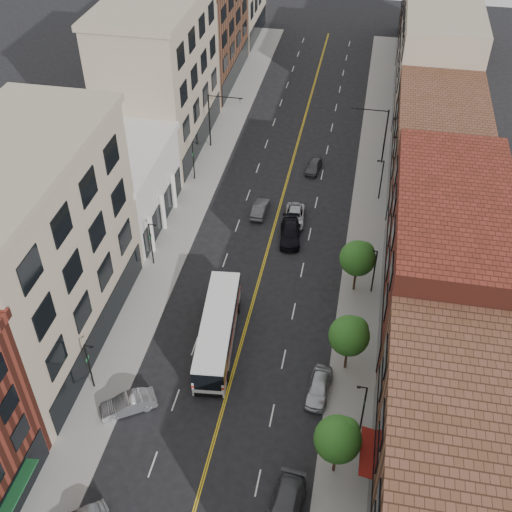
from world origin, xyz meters
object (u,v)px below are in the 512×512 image
Objects in this scene: city_bus at (218,329)px; car_parked_mid at (285,509)px; car_lane_behind at (260,209)px; car_parked_far at (319,387)px; car_lane_b at (294,216)px; car_lane_c at (314,166)px; car_lane_a at (290,233)px; car_angle_b at (128,404)px.

car_parked_mid is (8.28, -14.74, -1.03)m from city_bus.
city_bus is 3.04× the size of car_lane_behind.
car_parked_far is at bearing 113.69° from car_lane_behind.
car_lane_behind is at bearing 166.28° from car_lane_b.
city_bus is at bearing -92.00° from car_lane_c.
car_lane_a is (-4.26, 30.78, -0.04)m from car_parked_mid.
car_lane_b is at bearing 107.47° from car_parked_far.
car_angle_b is 1.16× the size of car_lane_c.
car_parked_mid is 1.22× the size of car_parked_far.
city_bus reaches higher than car_angle_b.
car_lane_behind is 0.78× the size of car_lane_a.
car_parked_far is 1.16× the size of car_lane_c.
car_parked_mid is at bearing -89.50° from car_lane_a.
car_lane_a is at bearing 126.79° from car_angle_b.
car_lane_behind is at bearing 84.09° from city_bus.
car_lane_a reaches higher than car_lane_b.
car_parked_far is 25.55m from car_lane_behind.
car_parked_mid is (13.68, -6.42, 0.06)m from car_angle_b.
car_lane_behind is at bearing 128.12° from car_lane_a.
car_parked_mid is at bearing 105.55° from car_lane_behind.
car_lane_b is at bearing 172.49° from car_lane_behind.
city_bus is 10.19m from car_parked_far.
car_lane_a is (9.43, 24.36, 0.02)m from car_angle_b.
city_bus is at bearing 92.10° from car_lane_behind.
car_angle_b is at bearing -158.66° from car_parked_far.
car_parked_mid is 1.42× the size of car_lane_c.
car_lane_c is (10.25, 38.32, -0.08)m from car_angle_b.
car_angle_b is at bearing 160.16° from car_parked_mid.
car_lane_c is (0.82, 13.96, -0.10)m from car_lane_a.
city_bus is at bearing 124.62° from car_parked_mid.
car_angle_b is 15.47m from car_parked_far.
car_lane_behind is (0.03, 19.97, -1.15)m from city_bus.
car_parked_mid reaches higher than car_parked_far.
car_lane_c is (4.82, 10.03, -0.01)m from car_lane_behind.
car_lane_c is (-4.55, 33.80, -0.10)m from car_parked_far.
car_lane_c is (4.85, 29.99, -1.17)m from city_bus.
city_bus reaches higher than car_parked_far.
car_lane_behind is (-9.37, 23.77, -0.09)m from car_parked_far.
city_bus is at bearing -105.82° from car_lane_b.
car_lane_c is at bearing 81.56° from car_lane_b.
car_lane_behind is (5.43, 28.29, -0.06)m from car_angle_b.
car_parked_mid is 11.00m from car_parked_far.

